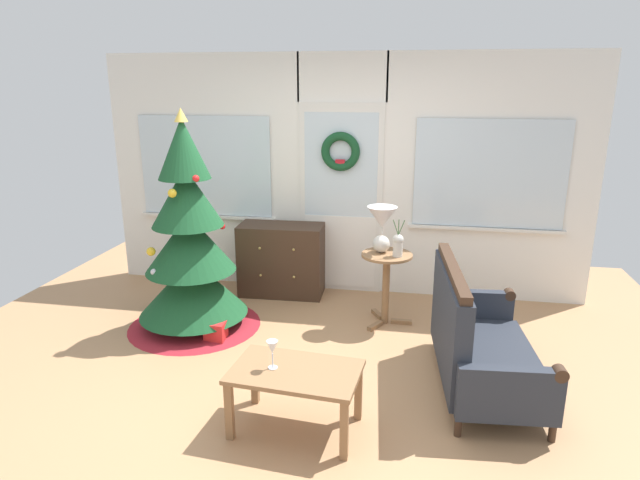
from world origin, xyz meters
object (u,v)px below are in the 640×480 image
object	(u,v)px
table_lamp	(382,223)
wine_glass	(272,348)
christmas_tree	(190,254)
side_table	(386,274)
flower_vase	(398,244)
settee_sofa	(474,341)
dresser_cabinet	(281,260)
gift_box	(216,331)
coffee_table	(295,379)

from	to	relation	value
table_lamp	wine_glass	world-z (taller)	table_lamp
wine_glass	christmas_tree	bearing A→B (deg)	129.65
side_table	flower_vase	xyz separation A→B (m)	(0.10, -0.06, 0.32)
settee_sofa	side_table	size ratio (longest dim) A/B	2.10
christmas_tree	settee_sofa	xyz separation A→B (m)	(2.52, -0.63, -0.34)
christmas_tree	flower_vase	world-z (taller)	christmas_tree
christmas_tree	wine_glass	size ratio (longest dim) A/B	10.44
side_table	dresser_cabinet	bearing A→B (deg)	154.36
christmas_tree	side_table	distance (m)	1.84
dresser_cabinet	table_lamp	xyz separation A→B (m)	(1.11, -0.52, 0.59)
christmas_tree	gift_box	distance (m)	0.75
dresser_cabinet	gift_box	xyz separation A→B (m)	(-0.30, -1.23, -0.30)
settee_sofa	table_lamp	distance (m)	1.46
coffee_table	gift_box	bearing A→B (deg)	131.50
table_lamp	gift_box	size ratio (longest dim) A/B	2.44
flower_vase	dresser_cabinet	bearing A→B (deg)	153.92
table_lamp	gift_box	xyz separation A→B (m)	(-1.41, -0.71, -0.89)
wine_glass	gift_box	size ratio (longest dim) A/B	1.08
settee_sofa	dresser_cabinet	bearing A→B (deg)	140.20
christmas_tree	flower_vase	xyz separation A→B (m)	(1.89, 0.34, 0.10)
settee_sofa	gift_box	xyz separation A→B (m)	(-2.20, 0.36, -0.29)
flower_vase	gift_box	bearing A→B (deg)	-158.83
dresser_cabinet	coffee_table	bearing A→B (deg)	-73.46
dresser_cabinet	wine_glass	bearing A→B (deg)	-76.91
coffee_table	wine_glass	xyz separation A→B (m)	(-0.15, -0.01, 0.21)
settee_sofa	side_table	distance (m)	1.27
settee_sofa	coffee_table	world-z (taller)	settee_sofa
christmas_tree	settee_sofa	bearing A→B (deg)	-13.99
dresser_cabinet	table_lamp	world-z (taller)	table_lamp
christmas_tree	dresser_cabinet	world-z (taller)	christmas_tree
side_table	wine_glass	size ratio (longest dim) A/B	3.59
gift_box	christmas_tree	bearing A→B (deg)	139.41
table_lamp	wine_glass	bearing A→B (deg)	-106.89
settee_sofa	wine_glass	bearing A→B (deg)	-150.04
christmas_tree	gift_box	bearing A→B (deg)	-40.59
christmas_tree	side_table	bearing A→B (deg)	12.50
settee_sofa	flower_vase	size ratio (longest dim) A/B	4.20
christmas_tree	wine_glass	bearing A→B (deg)	-50.35
christmas_tree	gift_box	size ratio (longest dim) A/B	11.29
coffee_table	wine_glass	size ratio (longest dim) A/B	4.51
coffee_table	gift_box	distance (m)	1.54
dresser_cabinet	coffee_table	world-z (taller)	dresser_cabinet
table_lamp	dresser_cabinet	bearing A→B (deg)	154.83
coffee_table	flower_vase	bearing A→B (deg)	71.87
gift_box	dresser_cabinet	bearing A→B (deg)	76.31
flower_vase	christmas_tree	bearing A→B (deg)	-169.90
wine_glass	side_table	bearing A→B (deg)	71.04
dresser_cabinet	side_table	size ratio (longest dim) A/B	1.31
side_table	coffee_table	size ratio (longest dim) A/B	0.80
christmas_tree	dresser_cabinet	xyz separation A→B (m)	(0.62, 0.96, -0.33)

